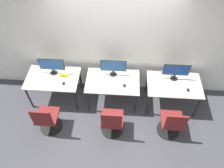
{
  "coord_description": "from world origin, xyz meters",
  "views": [
    {
      "loc": [
        0.19,
        -2.7,
        4.27
      ],
      "look_at": [
        0.0,
        0.15,
        0.86
      ],
      "focal_mm": 35.0,
      "sensor_mm": 36.0,
      "label": 1
    }
  ],
  "objects_px": {
    "keyboard_left": "(51,82)",
    "monitor_center": "(113,67)",
    "mouse_center": "(124,86)",
    "keyboard_center": "(112,86)",
    "mouse_right": "(188,90)",
    "office_chair_left": "(47,120)",
    "monitor_right": "(176,71)",
    "monitor_left": "(52,65)",
    "mouse_left": "(63,83)",
    "office_chair_center": "(112,123)",
    "keyboard_right": "(176,90)",
    "office_chair_right": "(171,124)"
  },
  "relations": [
    {
      "from": "mouse_left",
      "to": "mouse_right",
      "type": "xyz_separation_m",
      "value": [
        2.61,
        0.0,
        0.0
      ]
    },
    {
      "from": "monitor_right",
      "to": "mouse_left",
      "type": "bearing_deg",
      "value": -172.39
    },
    {
      "from": "keyboard_right",
      "to": "office_chair_center",
      "type": "bearing_deg",
      "value": -153.02
    },
    {
      "from": "mouse_center",
      "to": "monitor_right",
      "type": "relative_size",
      "value": 0.16
    },
    {
      "from": "keyboard_left",
      "to": "keyboard_right",
      "type": "relative_size",
      "value": 1.0
    },
    {
      "from": "office_chair_left",
      "to": "monitor_left",
      "type": "bearing_deg",
      "value": 91.72
    },
    {
      "from": "keyboard_left",
      "to": "mouse_center",
      "type": "bearing_deg",
      "value": 0.33
    },
    {
      "from": "office_chair_left",
      "to": "mouse_right",
      "type": "relative_size",
      "value": 9.98
    },
    {
      "from": "monitor_center",
      "to": "keyboard_right",
      "type": "distance_m",
      "value": 1.39
    },
    {
      "from": "mouse_right",
      "to": "keyboard_left",
      "type": "bearing_deg",
      "value": 179.72
    },
    {
      "from": "monitor_left",
      "to": "mouse_left",
      "type": "relative_size",
      "value": 6.13
    },
    {
      "from": "monitor_left",
      "to": "mouse_left",
      "type": "height_order",
      "value": "monitor_left"
    },
    {
      "from": "office_chair_left",
      "to": "office_chair_right",
      "type": "xyz_separation_m",
      "value": [
        2.53,
        0.08,
        0.0
      ]
    },
    {
      "from": "office_chair_left",
      "to": "monitor_right",
      "type": "distance_m",
      "value": 2.86
    },
    {
      "from": "keyboard_center",
      "to": "keyboard_right",
      "type": "bearing_deg",
      "value": -1.1
    },
    {
      "from": "mouse_left",
      "to": "mouse_center",
      "type": "bearing_deg",
      "value": 1.24
    },
    {
      "from": "keyboard_left",
      "to": "mouse_left",
      "type": "distance_m",
      "value": 0.28
    },
    {
      "from": "mouse_left",
      "to": "office_chair_right",
      "type": "distance_m",
      "value": 2.39
    },
    {
      "from": "mouse_left",
      "to": "mouse_center",
      "type": "relative_size",
      "value": 1.0
    },
    {
      "from": "office_chair_left",
      "to": "monitor_right",
      "type": "bearing_deg",
      "value": 21.1
    },
    {
      "from": "office_chair_left",
      "to": "monitor_center",
      "type": "relative_size",
      "value": 1.63
    },
    {
      "from": "keyboard_right",
      "to": "mouse_right",
      "type": "xyz_separation_m",
      "value": [
        0.26,
        0.02,
        0.01
      ]
    },
    {
      "from": "keyboard_left",
      "to": "monitor_center",
      "type": "bearing_deg",
      "value": 13.91
    },
    {
      "from": "office_chair_center",
      "to": "mouse_right",
      "type": "relative_size",
      "value": 9.98
    },
    {
      "from": "office_chair_right",
      "to": "office_chair_left",
      "type": "bearing_deg",
      "value": -178.25
    },
    {
      "from": "keyboard_right",
      "to": "mouse_center",
      "type": "bearing_deg",
      "value": 177.71
    },
    {
      "from": "office_chair_center",
      "to": "mouse_right",
      "type": "height_order",
      "value": "office_chair_center"
    },
    {
      "from": "keyboard_center",
      "to": "mouse_left",
      "type": "bearing_deg",
      "value": -179.41
    },
    {
      "from": "mouse_left",
      "to": "office_chair_right",
      "type": "xyz_separation_m",
      "value": [
        2.28,
        -0.61,
        -0.36
      ]
    },
    {
      "from": "keyboard_center",
      "to": "office_chair_center",
      "type": "height_order",
      "value": "office_chair_center"
    },
    {
      "from": "keyboard_left",
      "to": "mouse_right",
      "type": "bearing_deg",
      "value": -0.28
    },
    {
      "from": "keyboard_center",
      "to": "monitor_right",
      "type": "xyz_separation_m",
      "value": [
        1.32,
        0.3,
        0.23
      ]
    },
    {
      "from": "monitor_right",
      "to": "keyboard_right",
      "type": "relative_size",
      "value": 1.38
    },
    {
      "from": "monitor_left",
      "to": "office_chair_left",
      "type": "relative_size",
      "value": 0.61
    },
    {
      "from": "monitor_center",
      "to": "keyboard_center",
      "type": "height_order",
      "value": "monitor_center"
    },
    {
      "from": "mouse_left",
      "to": "keyboard_right",
      "type": "distance_m",
      "value": 2.36
    },
    {
      "from": "monitor_right",
      "to": "keyboard_right",
      "type": "bearing_deg",
      "value": -90.0
    },
    {
      "from": "keyboard_left",
      "to": "monitor_right",
      "type": "distance_m",
      "value": 2.66
    },
    {
      "from": "office_chair_center",
      "to": "monitor_right",
      "type": "distance_m",
      "value": 1.71
    },
    {
      "from": "monitor_center",
      "to": "mouse_center",
      "type": "xyz_separation_m",
      "value": [
        0.26,
        -0.32,
        -0.22
      ]
    },
    {
      "from": "office_chair_left",
      "to": "keyboard_right",
      "type": "bearing_deg",
      "value": 14.55
    },
    {
      "from": "mouse_right",
      "to": "office_chair_left",
      "type": "bearing_deg",
      "value": -166.34
    },
    {
      "from": "monitor_left",
      "to": "keyboard_right",
      "type": "xyz_separation_m",
      "value": [
        2.64,
        -0.31,
        -0.23
      ]
    },
    {
      "from": "keyboard_center",
      "to": "keyboard_right",
      "type": "relative_size",
      "value": 1.0
    },
    {
      "from": "mouse_center",
      "to": "monitor_right",
      "type": "height_order",
      "value": "monitor_right"
    },
    {
      "from": "keyboard_center",
      "to": "mouse_right",
      "type": "bearing_deg",
      "value": -0.22
    },
    {
      "from": "keyboard_center",
      "to": "office_chair_center",
      "type": "relative_size",
      "value": 0.45
    },
    {
      "from": "mouse_left",
      "to": "monitor_right",
      "type": "relative_size",
      "value": 0.16
    },
    {
      "from": "mouse_center",
      "to": "keyboard_right",
      "type": "relative_size",
      "value": 0.22
    },
    {
      "from": "office_chair_center",
      "to": "mouse_left",
      "type": "bearing_deg",
      "value": 148.33
    }
  ]
}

